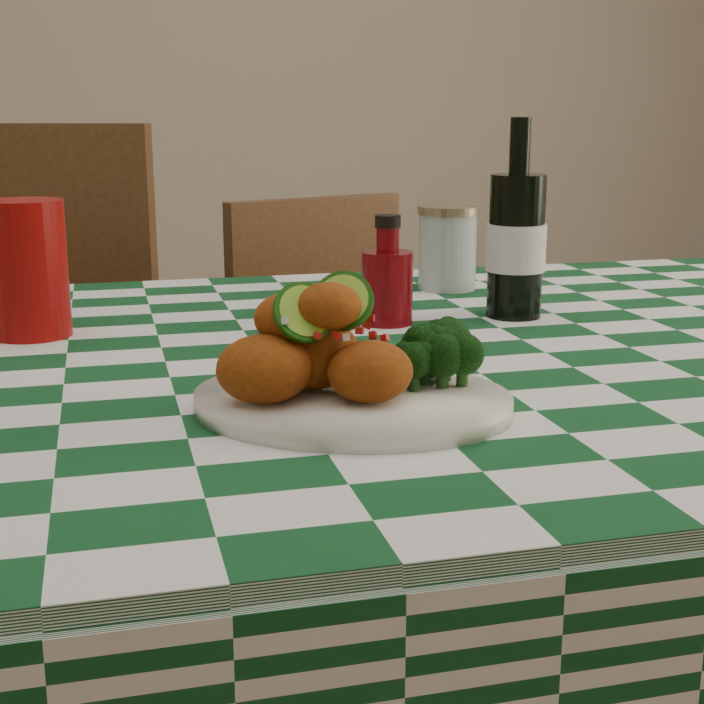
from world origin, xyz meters
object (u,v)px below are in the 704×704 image
object	(u,v)px
red_tumbler	(28,269)
mason_jar	(448,248)
beer_bottle	(517,219)
fried_chicken_pile	(327,340)
ketchup_bottle	(387,270)
wooden_chair_right	(364,425)
plate	(352,402)
dining_table	(352,664)

from	to	relation	value
red_tumbler	mason_jar	size ratio (longest dim) A/B	1.30
red_tumbler	beer_bottle	world-z (taller)	beer_bottle
fried_chicken_pile	beer_bottle	xyz separation A→B (m)	(0.33, 0.35, 0.06)
ketchup_bottle	wooden_chair_right	size ratio (longest dim) A/B	0.16
beer_bottle	plate	bearing A→B (deg)	-131.26
plate	wooden_chair_right	bearing A→B (deg)	74.21
beer_bottle	red_tumbler	bearing A→B (deg)	176.37
beer_bottle	wooden_chair_right	size ratio (longest dim) A/B	0.29
red_tumbler	mason_jar	world-z (taller)	red_tumbler
beer_bottle	fried_chicken_pile	bearing A→B (deg)	-133.31
fried_chicken_pile	red_tumbler	size ratio (longest dim) A/B	0.96
red_tumbler	beer_bottle	bearing A→B (deg)	-3.63
mason_jar	beer_bottle	bearing A→B (deg)	-85.78
red_tumbler	wooden_chair_right	xyz separation A→B (m)	(0.57, 0.60, -0.43)
ketchup_bottle	beer_bottle	bearing A→B (deg)	0.47
plate	fried_chicken_pile	size ratio (longest dim) A/B	1.83
dining_table	beer_bottle	world-z (taller)	beer_bottle
plate	fried_chicken_pile	distance (m)	0.06
mason_jar	wooden_chair_right	world-z (taller)	mason_jar
fried_chicken_pile	mason_jar	bearing A→B (deg)	60.76
plate	dining_table	bearing A→B (deg)	75.67
dining_table	beer_bottle	xyz separation A→B (m)	(0.25, 0.13, 0.52)
dining_table	mason_jar	bearing A→B (deg)	55.23
plate	beer_bottle	distance (m)	0.48
red_tumbler	mason_jar	distance (m)	0.61
plate	ketchup_bottle	world-z (taller)	ketchup_bottle
dining_table	plate	distance (m)	0.46
fried_chicken_pile	wooden_chair_right	size ratio (longest dim) A/B	0.18
fried_chicken_pile	wooden_chair_right	bearing A→B (deg)	72.99
fried_chicken_pile	wooden_chair_right	distance (m)	1.12
wooden_chair_right	beer_bottle	bearing A→B (deg)	-107.10
mason_jar	wooden_chair_right	distance (m)	0.60
dining_table	ketchup_bottle	bearing A→B (deg)	57.92
dining_table	fried_chicken_pile	size ratio (longest dim) A/B	10.76
dining_table	plate	bearing A→B (deg)	-104.33
dining_table	red_tumbler	distance (m)	0.61
beer_bottle	ketchup_bottle	bearing A→B (deg)	-179.53
fried_chicken_pile	mason_jar	xyz separation A→B (m)	(0.31, 0.56, -0.01)
fried_chicken_pile	ketchup_bottle	world-z (taller)	ketchup_bottle
red_tumbler	wooden_chair_right	world-z (taller)	red_tumbler
plate	mason_jar	bearing A→B (deg)	62.57
ketchup_bottle	mason_jar	world-z (taller)	ketchup_bottle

